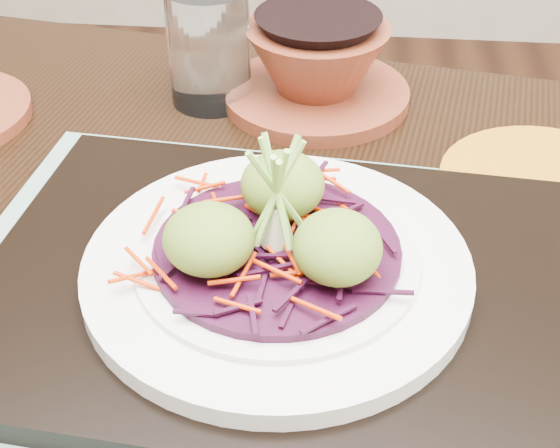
# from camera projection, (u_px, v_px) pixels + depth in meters

# --- Properties ---
(dining_table) EXTENTS (1.22, 0.92, 0.70)m
(dining_table) POSITION_uv_depth(u_px,v_px,m) (243.00, 360.00, 0.62)
(dining_table) COLOR black
(dining_table) RESTS_ON ground
(placemat) EXTENTS (0.49, 0.40, 0.00)m
(placemat) POSITION_uv_depth(u_px,v_px,m) (277.00, 297.00, 0.54)
(placemat) COLOR gray
(placemat) RESTS_ON dining_table
(serving_tray) EXTENTS (0.42, 0.33, 0.02)m
(serving_tray) POSITION_uv_depth(u_px,v_px,m) (277.00, 285.00, 0.53)
(serving_tray) COLOR black
(serving_tray) RESTS_ON placemat
(white_plate) EXTENTS (0.26, 0.26, 0.02)m
(white_plate) POSITION_uv_depth(u_px,v_px,m) (277.00, 265.00, 0.52)
(white_plate) COLOR white
(white_plate) RESTS_ON serving_tray
(cabbage_bed) EXTENTS (0.16, 0.16, 0.01)m
(cabbage_bed) POSITION_uv_depth(u_px,v_px,m) (277.00, 250.00, 0.51)
(cabbage_bed) COLOR #380B24
(cabbage_bed) RESTS_ON white_plate
(carrot_julienne) EXTENTS (0.20, 0.20, 0.01)m
(carrot_julienne) POSITION_uv_depth(u_px,v_px,m) (277.00, 240.00, 0.51)
(carrot_julienne) COLOR red
(carrot_julienne) RESTS_ON cabbage_bed
(guacamole_scoops) EXTENTS (0.14, 0.13, 0.04)m
(guacamole_scoops) POSITION_uv_depth(u_px,v_px,m) (277.00, 223.00, 0.50)
(guacamole_scoops) COLOR olive
(guacamole_scoops) RESTS_ON cabbage_bed
(scallion_garnish) EXTENTS (0.06, 0.06, 0.09)m
(scallion_garnish) POSITION_uv_depth(u_px,v_px,m) (277.00, 197.00, 0.49)
(scallion_garnish) COLOR #90CB51
(scallion_garnish) RESTS_ON cabbage_bed
(water_glass) EXTENTS (0.09, 0.09, 0.11)m
(water_glass) POSITION_uv_depth(u_px,v_px,m) (209.00, 47.00, 0.73)
(water_glass) COLOR white
(water_glass) RESTS_ON dining_table
(terracotta_bowl_set) EXTENTS (0.23, 0.23, 0.08)m
(terracotta_bowl_set) POSITION_uv_depth(u_px,v_px,m) (317.00, 69.00, 0.74)
(terracotta_bowl_set) COLOR maroon
(terracotta_bowl_set) RESTS_ON dining_table
(yellow_plate) EXTENTS (0.21, 0.21, 0.01)m
(yellow_plate) POSITION_uv_depth(u_px,v_px,m) (549.00, 186.00, 0.64)
(yellow_plate) COLOR #B56D14
(yellow_plate) RESTS_ON dining_table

